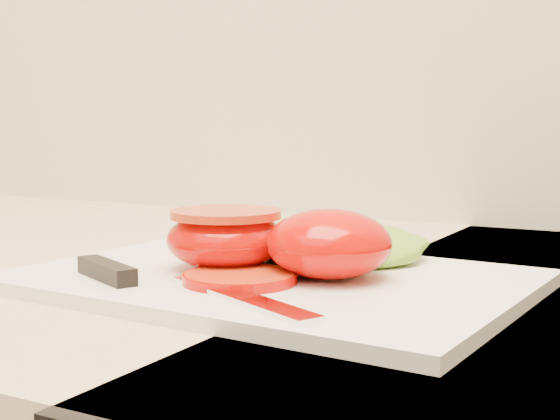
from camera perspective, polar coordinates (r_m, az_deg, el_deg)
The scene contains 8 objects.
cutting_board at distance 0.56m, azimuth -0.49°, elevation -5.15°, with size 0.35×0.25×0.01m, color white.
tomato_half_dome at distance 0.54m, azimuth 3.60°, elevation -2.47°, with size 0.09×0.09×0.05m, color #D00400.
tomato_half_cut at distance 0.58m, azimuth -3.97°, elevation -1.97°, with size 0.09×0.09×0.04m.
tomato_slice_0 at distance 0.53m, azimuth -2.95°, elevation -4.97°, with size 0.08×0.08×0.01m, color #CA4318.
tomato_slice_1 at distance 0.53m, azimuth -2.94°, elevation -5.09°, with size 0.07×0.07×0.01m, color #CA4318.
lettuce_leaf_0 at distance 0.63m, azimuth 1.99°, elevation -2.16°, with size 0.15×0.10×0.03m, color #92C534.
lettuce_leaf_1 at distance 0.61m, azimuth 5.74°, elevation -2.62°, with size 0.11×0.08×0.02m, color #92C534.
knife at distance 0.53m, azimuth -9.11°, elevation -5.09°, with size 0.22×0.08×0.01m.
Camera 1 is at (0.41, 1.12, 1.05)m, focal length 50.00 mm.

